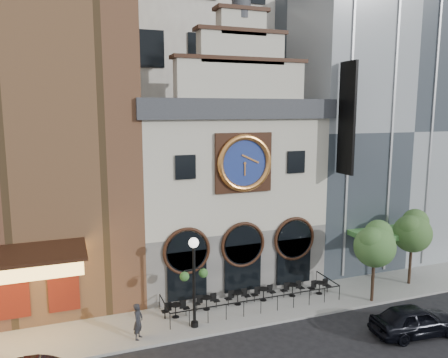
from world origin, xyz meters
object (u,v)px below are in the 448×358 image
bistro_4 (292,289)px  bistro_5 (319,287)px  lamppost (194,272)px  tree_left (375,243)px  bistro_2 (238,297)px  bistro_3 (263,293)px  car_right (415,320)px  bistro_1 (206,302)px  bistro_0 (176,309)px  pedestrian (138,321)px  tree_right (413,230)px

bistro_4 → bistro_5: bearing=-8.9°
lamppost → tree_left: (11.13, -0.63, 0.57)m
bistro_5 → tree_left: bearing=-38.2°
bistro_2 → bistro_3: 1.69m
bistro_4 → car_right: size_ratio=0.33×
bistro_1 → bistro_2: (1.96, -0.01, 0.00)m
bistro_1 → bistro_5: bearing=-2.9°
bistro_0 → bistro_3: 5.58m
pedestrian → bistro_4: bearing=-47.3°
bistro_4 → tree_left: (4.27, -2.24, 3.17)m
bistro_2 → lamppost: (-3.19, -1.70, 2.60)m
bistro_2 → tree_left: bearing=-16.3°
bistro_1 → tree_left: (9.90, -2.34, 3.17)m
car_right → tree_left: 4.95m
bistro_2 → pedestrian: size_ratio=0.84×
bistro_5 → pedestrian: 11.78m
lamppost → tree_right: tree_right is taller
tree_right → lamppost: bearing=-177.3°
bistro_5 → bistro_2: bearing=176.2°
bistro_3 → lamppost: bearing=-161.1°
bistro_2 → tree_right: size_ratio=0.32×
pedestrian → bistro_3: bearing=-44.4°
pedestrian → tree_left: 14.42m
pedestrian → bistro_0: bearing=-23.4°
tree_right → bistro_1: bearing=176.0°
bistro_1 → bistro_3: bearing=-0.5°
bistro_5 → car_right: car_right is taller
tree_right → bistro_0: bearing=177.6°
bistro_3 → bistro_0: bearing=-177.2°
bistro_5 → tree_right: (6.63, -0.62, 3.21)m
bistro_2 → tree_right: 12.52m
bistro_0 → lamppost: size_ratio=0.32×
lamppost → tree_right: (15.26, 0.72, 0.61)m
bistro_5 → bistro_1: bearing=177.1°
car_right → tree_right: bearing=-36.1°
bistro_0 → bistro_3: size_ratio=1.00×
tree_left → pedestrian: bearing=178.3°
bistro_1 → car_right: car_right is taller
pedestrian → bistro_2: bearing=-40.7°
bistro_1 → bistro_5: (7.40, -0.37, 0.00)m
car_right → bistro_4: bearing=36.6°
bistro_0 → bistro_2: 3.90m
bistro_0 → bistro_4: bearing=1.7°
car_right → tree_left: (0.46, 3.92, 2.97)m
bistro_5 → bistro_3: bearing=174.9°
bistro_3 → pedestrian: (-7.92, -1.88, 0.48)m
pedestrian → lamppost: size_ratio=0.38×
bistro_4 → lamppost: (-6.86, -1.61, 2.60)m
lamppost → bistro_1: bearing=47.9°
bistro_0 → pedestrian: (-2.34, -1.60, 0.48)m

